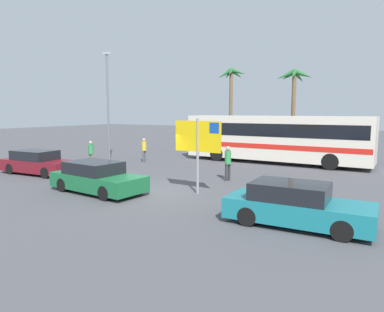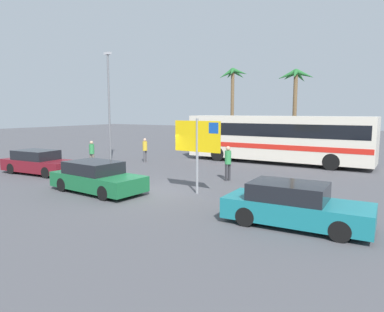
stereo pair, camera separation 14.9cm
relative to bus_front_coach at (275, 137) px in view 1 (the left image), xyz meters
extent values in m
plane|color=#4C4C51|center=(-2.05, -11.18, -1.78)|extent=(120.00, 120.00, 0.00)
cube|color=silver|center=(0.00, 0.00, -0.06)|extent=(12.24, 2.46, 2.90)
cube|color=black|center=(0.00, 0.00, 0.49)|extent=(11.75, 2.48, 0.84)
cube|color=red|center=(0.00, 0.00, -0.57)|extent=(12.12, 2.48, 0.32)
cylinder|color=black|center=(3.79, 1.10, -1.28)|extent=(1.00, 0.28, 1.00)
cylinder|color=black|center=(3.79, -1.10, -1.28)|extent=(1.00, 0.28, 1.00)
cylinder|color=black|center=(-3.79, 1.10, -1.28)|extent=(1.00, 0.28, 1.00)
cylinder|color=black|center=(-3.79, -1.10, -1.28)|extent=(1.00, 0.28, 1.00)
cylinder|color=gray|center=(0.11, -10.48, -0.18)|extent=(0.11, 0.11, 3.20)
cube|color=yellow|center=(0.11, -10.48, 0.67)|extent=(2.20, 0.10, 1.30)
cube|color=#1447A8|center=(0.91, -10.50, 1.04)|extent=(0.44, 0.08, 0.44)
cube|color=#19757F|center=(4.89, -12.55, -1.30)|extent=(4.41, 1.90, 0.64)
cube|color=black|center=(4.63, -12.57, -0.72)|extent=(2.32, 1.68, 0.52)
cylinder|color=black|center=(6.20, -11.71, -1.48)|extent=(0.61, 0.18, 0.60)
cylinder|color=black|center=(6.27, -13.29, -1.48)|extent=(0.61, 0.18, 0.60)
cylinder|color=black|center=(3.51, -11.82, -1.48)|extent=(0.61, 0.18, 0.60)
cylinder|color=black|center=(3.58, -13.40, -1.48)|extent=(0.61, 0.18, 0.60)
cube|color=maroon|center=(-9.86, -11.02, -1.30)|extent=(4.61, 2.02, 0.64)
cube|color=black|center=(-10.13, -11.04, -0.72)|extent=(2.45, 1.72, 0.52)
cylinder|color=black|center=(-8.53, -10.15, -1.48)|extent=(0.61, 0.21, 0.60)
cylinder|color=black|center=(-8.41, -11.68, -1.48)|extent=(0.61, 0.21, 0.60)
cylinder|color=black|center=(-11.31, -10.36, -1.48)|extent=(0.61, 0.21, 0.60)
cylinder|color=black|center=(-11.19, -11.89, -1.48)|extent=(0.61, 0.21, 0.60)
cube|color=#196638|center=(-3.70, -12.50, -1.30)|extent=(4.50, 2.13, 0.64)
cube|color=black|center=(-3.96, -12.48, -0.72)|extent=(2.39, 1.84, 0.52)
cylinder|color=black|center=(-2.29, -11.76, -1.48)|extent=(0.61, 0.20, 0.60)
cylinder|color=black|center=(-2.40, -13.44, -1.48)|extent=(0.61, 0.20, 0.60)
cylinder|color=black|center=(-5.00, -11.57, -1.48)|extent=(0.61, 0.20, 0.60)
cylinder|color=black|center=(-5.12, -13.25, -1.48)|extent=(0.61, 0.20, 0.60)
cylinder|color=#2D2D33|center=(-0.08, -7.30, -1.36)|extent=(0.13, 0.13, 0.85)
cylinder|color=#2D2D33|center=(0.01, -7.15, -1.36)|extent=(0.13, 0.13, 0.85)
cylinder|color=#338E4C|center=(-0.03, -7.22, -0.60)|extent=(0.32, 0.32, 0.67)
sphere|color=tan|center=(-0.03, -7.22, -0.14)|extent=(0.23, 0.23, 0.23)
cylinder|color=#706656|center=(-9.51, -7.41, -1.39)|extent=(0.13, 0.13, 0.78)
cylinder|color=#706656|center=(-9.67, -7.47, -1.39)|extent=(0.13, 0.13, 0.78)
cylinder|color=#338E4C|center=(-9.59, -7.44, -0.69)|extent=(0.32, 0.32, 0.62)
sphere|color=tan|center=(-9.59, -7.44, -0.28)|extent=(0.21, 0.21, 0.21)
cylinder|color=#4C4C51|center=(-7.79, -4.39, -1.38)|extent=(0.13, 0.13, 0.80)
cylinder|color=#4C4C51|center=(-7.80, -4.21, -1.38)|extent=(0.13, 0.13, 0.80)
cylinder|color=gold|center=(-7.80, -4.30, -0.67)|extent=(0.32, 0.32, 0.63)
sphere|color=tan|center=(-7.80, -4.30, -0.24)|extent=(0.22, 0.22, 0.22)
cylinder|color=slate|center=(-10.43, -4.95, 1.89)|extent=(0.14, 0.14, 7.35)
cube|color=#B2B2B7|center=(-10.43, -4.95, 5.67)|extent=(0.56, 0.20, 0.16)
cylinder|color=brown|center=(-0.25, 5.16, 1.40)|extent=(0.32, 0.32, 6.38)
cone|color=#23662D|center=(0.44, 5.14, 4.53)|extent=(1.55, 0.48, 0.94)
cone|color=#23662D|center=(-0.08, 5.78, 4.43)|extent=(0.84, 1.57, 1.10)
cone|color=#23662D|center=(-0.84, 5.53, 4.53)|extent=(1.54, 1.20, 0.93)
cone|color=#23662D|center=(-0.86, 4.83, 4.51)|extent=(1.57, 1.11, 0.97)
cone|color=#23662D|center=(-0.13, 4.48, 4.51)|extent=(0.70, 1.59, 0.97)
cylinder|color=brown|center=(-6.83, 7.54, 1.77)|extent=(0.32, 0.32, 7.11)
cone|color=#23662D|center=(-6.12, 7.56, 5.30)|extent=(1.58, 0.49, 0.87)
cone|color=#23662D|center=(-6.56, 8.16, 5.20)|extent=(1.03, 1.59, 1.04)
cone|color=#23662D|center=(-7.34, 8.00, 5.21)|extent=(1.44, 1.37, 1.02)
cone|color=#23662D|center=(-7.29, 7.08, 5.14)|extent=(1.39, 1.38, 1.14)
cone|color=#23662D|center=(-6.61, 6.87, 5.26)|extent=(0.91, 1.62, 0.94)
camera|label=1|loc=(7.58, -23.21, 1.71)|focal=33.05mm
camera|label=2|loc=(7.71, -23.13, 1.71)|focal=33.05mm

